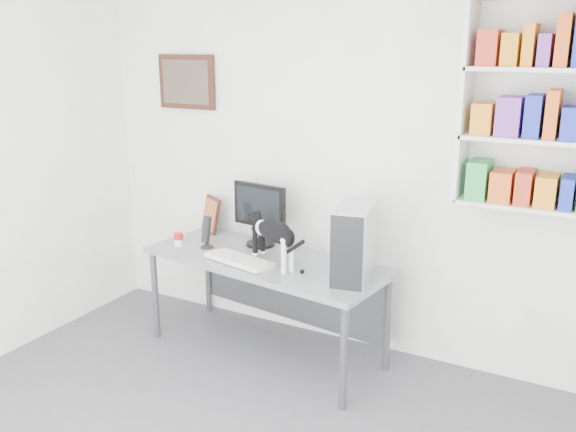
{
  "coord_description": "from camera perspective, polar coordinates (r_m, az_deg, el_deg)",
  "views": [
    {
      "loc": [
        1.73,
        -1.96,
        2.19
      ],
      "look_at": [
        -0.15,
        1.53,
        1.06
      ],
      "focal_mm": 38.0,
      "sensor_mm": 36.0,
      "label": 1
    }
  ],
  "objects": [
    {
      "name": "monitor",
      "position": [
        4.51,
        -2.63,
        0.17
      ],
      "size": [
        0.47,
        0.27,
        0.48
      ],
      "primitive_type": "cube",
      "rotation": [
        0.0,
        0.0,
        -0.12
      ],
      "color": "black",
      "rests_on": "desk"
    },
    {
      "name": "bookshelf",
      "position": [
        3.84,
        23.64,
        9.45
      ],
      "size": [
        1.03,
        0.28,
        1.24
      ],
      "primitive_type": "cube",
      "color": "silver",
      "rests_on": "room"
    },
    {
      "name": "leaning_print",
      "position": [
        4.91,
        -7.2,
        0.21
      ],
      "size": [
        0.25,
        0.2,
        0.29
      ],
      "primitive_type": "cube",
      "rotation": [
        0.0,
        0.0,
        -0.53
      ],
      "color": "#3F1F14",
      "rests_on": "desk"
    },
    {
      "name": "keyboard",
      "position": [
        4.23,
        -4.59,
        -4.1
      ],
      "size": [
        0.54,
        0.3,
        0.04
      ],
      "primitive_type": "cube",
      "rotation": [
        0.0,
        0.0,
        -0.22
      ],
      "color": "silver",
      "rests_on": "desk"
    },
    {
      "name": "desk",
      "position": [
        4.44,
        -2.16,
        -8.43
      ],
      "size": [
        1.83,
        0.91,
        0.73
      ],
      "primitive_type": "cube",
      "rotation": [
        0.0,
        0.0,
        -0.13
      ],
      "color": "slate",
      "rests_on": "room"
    },
    {
      "name": "speaker",
      "position": [
        4.52,
        -7.63,
        -1.44
      ],
      "size": [
        0.15,
        0.15,
        0.25
      ],
      "primitive_type": "cylinder",
      "rotation": [
        0.0,
        0.0,
        -0.51
      ],
      "color": "black",
      "rests_on": "desk"
    },
    {
      "name": "wall_art",
      "position": [
        4.97,
        -9.46,
        12.28
      ],
      "size": [
        0.52,
        0.04,
        0.42
      ],
      "primitive_type": "cube",
      "color": "#3F1F14",
      "rests_on": "room"
    },
    {
      "name": "room",
      "position": [
        2.75,
        -12.41,
        -2.34
      ],
      "size": [
        4.01,
        4.01,
        2.7
      ],
      "color": "#4B4B4F",
      "rests_on": "ground"
    },
    {
      "name": "cat",
      "position": [
        4.1,
        -1.32,
        -2.53
      ],
      "size": [
        0.55,
        0.36,
        0.33
      ],
      "primitive_type": null,
      "rotation": [
        0.0,
        0.0,
        -0.43
      ],
      "color": "black",
      "rests_on": "desk"
    },
    {
      "name": "pc_tower",
      "position": [
        3.91,
        6.27,
        -2.41
      ],
      "size": [
        0.3,
        0.51,
        0.48
      ],
      "primitive_type": "cube",
      "rotation": [
        0.0,
        0.0,
        0.18
      ],
      "color": "silver",
      "rests_on": "desk"
    },
    {
      "name": "soup_can",
      "position": [
        4.62,
        -10.2,
        -2.17
      ],
      "size": [
        0.09,
        0.09,
        0.1
      ],
      "primitive_type": "cylinder",
      "rotation": [
        0.0,
        0.0,
        -0.36
      ],
      "color": "red",
      "rests_on": "desk"
    }
  ]
}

